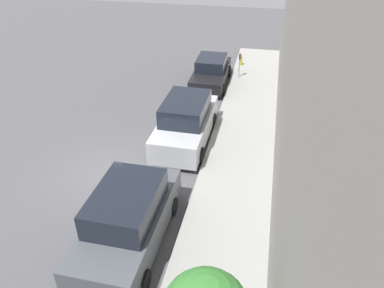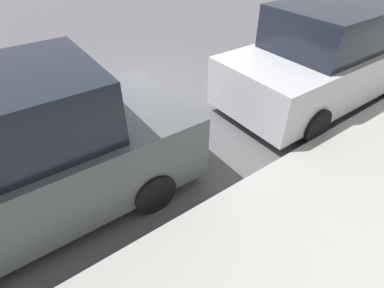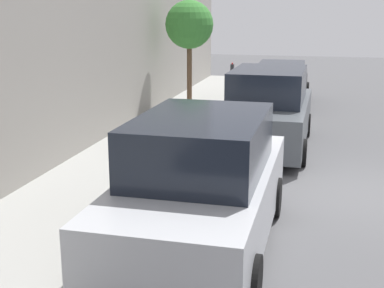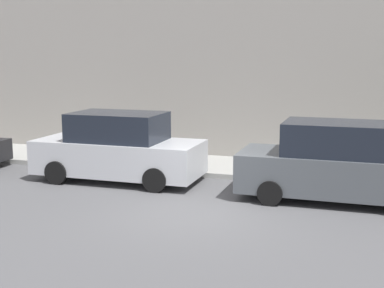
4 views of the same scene
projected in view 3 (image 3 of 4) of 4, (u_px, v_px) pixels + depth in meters
The scene contains 7 objects.
ground_plane at pixel (360, 193), 10.21m from camera, with size 60.00×60.00×0.00m, color #515154.
sidewalk at pixel (121, 171), 11.31m from camera, with size 2.75×32.00×0.15m.
parked_sedan_nearest at pixel (281, 85), 19.42m from camera, with size 1.92×4.53×1.54m.
parked_suv_second at pixel (268, 111), 13.37m from camera, with size 2.08×4.82×1.98m.
parked_suv_third at pixel (201, 187), 7.71m from camera, with size 2.08×4.82×1.98m.
parking_meter_near at pixel (232, 78), 18.97m from camera, with size 0.11×0.15×1.40m.
street_tree at pixel (189, 25), 17.13m from camera, with size 1.55×1.55×3.54m.
Camera 3 is at (0.85, 10.15, 3.44)m, focal length 50.00 mm.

